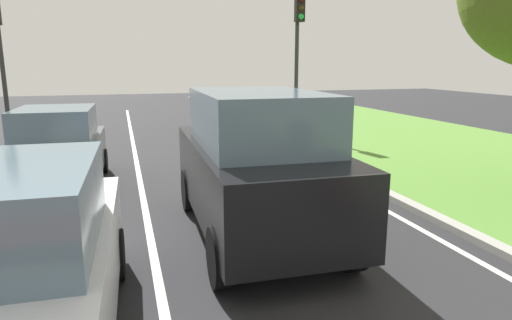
{
  "coord_description": "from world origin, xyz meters",
  "views": [
    {
      "loc": [
        -1.01,
        3.05,
        2.69
      ],
      "look_at": [
        0.96,
        9.64,
        1.2
      ],
      "focal_mm": 31.61,
      "sensor_mm": 36.0,
      "label": 1
    }
  ],
  "objects_px": {
    "car_sedan_left_lane": "(7,269)",
    "car_hatchback_far": "(59,149)",
    "car_suv_ahead": "(257,164)",
    "traffic_light_near_right": "(298,39)"
  },
  "relations": [
    {
      "from": "car_suv_ahead",
      "to": "car_hatchback_far",
      "type": "height_order",
      "value": "car_suv_ahead"
    },
    {
      "from": "car_sedan_left_lane",
      "to": "traffic_light_near_right",
      "type": "distance_m",
      "value": 13.6
    },
    {
      "from": "car_sedan_left_lane",
      "to": "car_hatchback_far",
      "type": "xyz_separation_m",
      "value": [
        -0.28,
        6.12,
        -0.04
      ]
    },
    {
      "from": "car_sedan_left_lane",
      "to": "car_hatchback_far",
      "type": "relative_size",
      "value": 1.16
    },
    {
      "from": "car_sedan_left_lane",
      "to": "car_suv_ahead",
      "type": "bearing_deg",
      "value": 39.87
    },
    {
      "from": "car_suv_ahead",
      "to": "traffic_light_near_right",
      "type": "relative_size",
      "value": 0.89
    },
    {
      "from": "car_suv_ahead",
      "to": "traffic_light_near_right",
      "type": "height_order",
      "value": "traffic_light_near_right"
    },
    {
      "from": "car_sedan_left_lane",
      "to": "car_hatchback_far",
      "type": "height_order",
      "value": "car_sedan_left_lane"
    },
    {
      "from": "car_suv_ahead",
      "to": "car_hatchback_far",
      "type": "bearing_deg",
      "value": 132.31
    },
    {
      "from": "car_suv_ahead",
      "to": "car_sedan_left_lane",
      "type": "relative_size",
      "value": 1.04
    }
  ]
}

